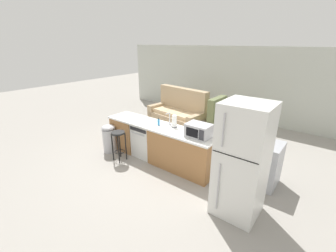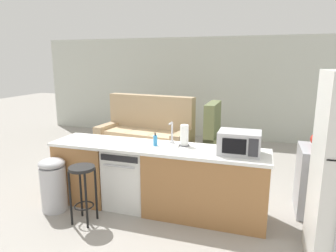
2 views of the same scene
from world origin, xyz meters
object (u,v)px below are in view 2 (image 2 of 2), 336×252
object	(u,v)px
dishwasher	(129,177)
soap_bottle	(155,140)
trash_bin	(53,184)
stove_range	(328,182)
microwave	(239,143)
paper_towel_roll	(184,136)
couch	(147,136)
bar_stool	(83,182)
armchair	(222,145)
kettle	(317,139)

from	to	relation	value
dishwasher	soap_bottle	xyz separation A→B (m)	(0.39, 0.02, 0.55)
soap_bottle	trash_bin	world-z (taller)	soap_bottle
stove_range	trash_bin	world-z (taller)	stove_range
stove_range	microwave	bearing A→B (deg)	-153.95
paper_towel_roll	couch	distance (m)	2.64
microwave	bar_stool	size ratio (longest dim) A/B	0.68
bar_stool	trash_bin	bearing A→B (deg)	165.23
dishwasher	soap_bottle	size ratio (longest dim) A/B	4.77
bar_stool	armchair	size ratio (longest dim) A/B	0.62
dishwasher	trash_bin	bearing A→B (deg)	-153.40
armchair	couch	bearing A→B (deg)	178.10
dishwasher	stove_range	xyz separation A→B (m)	(2.60, 0.55, 0.03)
dishwasher	couch	distance (m)	2.37
dishwasher	armchair	size ratio (longest dim) A/B	0.70
armchair	soap_bottle	bearing A→B (deg)	-105.18
kettle	couch	xyz separation A→B (m)	(-3.09, 1.60, -0.59)
microwave	kettle	xyz separation A→B (m)	(0.96, 0.68, -0.05)
bar_stool	couch	bearing A→B (deg)	96.01
microwave	couch	bearing A→B (deg)	132.99
microwave	kettle	world-z (taller)	microwave
microwave	trash_bin	bearing A→B (deg)	-169.18
microwave	armchair	size ratio (longest dim) A/B	0.42
microwave	couch	size ratio (longest dim) A/B	0.24
bar_stool	stove_range	bearing A→B (deg)	21.39
dishwasher	microwave	distance (m)	1.60
stove_range	soap_bottle	size ratio (longest dim) A/B	5.11
stove_range	soap_bottle	world-z (taller)	soap_bottle
dishwasher	kettle	world-z (taller)	kettle
dishwasher	kettle	distance (m)	2.59
stove_range	couch	xyz separation A→B (m)	(-3.25, 1.73, -0.06)
stove_range	microwave	distance (m)	1.38
soap_bottle	bar_stool	distance (m)	1.06
paper_towel_roll	trash_bin	size ratio (longest dim) A/B	0.38
dishwasher	trash_bin	size ratio (longest dim) A/B	1.14
stove_range	bar_stool	bearing A→B (deg)	-158.61
paper_towel_roll	armchair	distance (m)	2.21
paper_towel_roll	bar_stool	xyz separation A→B (m)	(-1.10, -0.75, -0.50)
dishwasher	paper_towel_roll	bearing A→B (deg)	10.63
soap_bottle	couch	world-z (taller)	couch
couch	armchair	bearing A→B (deg)	-1.90
stove_range	dishwasher	bearing A→B (deg)	-168.09
soap_bottle	kettle	xyz separation A→B (m)	(2.05, 0.66, 0.01)
stove_range	armchair	bearing A→B (deg)	133.86
kettle	couch	world-z (taller)	couch
kettle	couch	distance (m)	3.53
stove_range	paper_towel_roll	xyz separation A→B (m)	(-1.85, -0.41, 0.59)
kettle	trash_bin	size ratio (longest dim) A/B	0.28
dishwasher	trash_bin	distance (m)	1.02
microwave	soap_bottle	size ratio (longest dim) A/B	2.84
kettle	bar_stool	bearing A→B (deg)	-155.21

